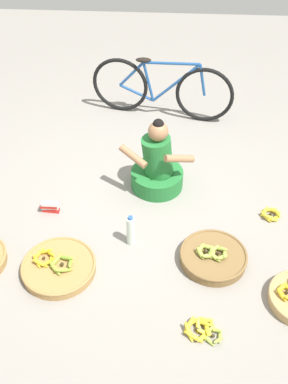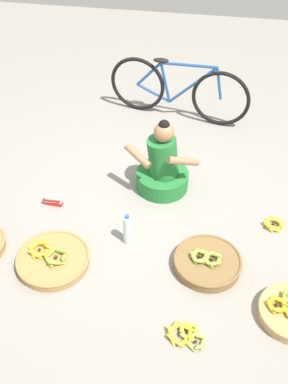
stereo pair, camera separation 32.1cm
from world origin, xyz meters
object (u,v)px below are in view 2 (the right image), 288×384
object	(u,v)px
loose_bananas_near_vendor	(186,334)
packet_carton_stack	(53,200)
bicycle_leaning	(178,90)
banana_basket_back_center	(207,262)
banana_basket_front_right	(53,259)
vendor_woman_front	(163,167)
loose_bananas_back_left	(274,224)
water_bottle	(127,230)

from	to	relation	value
loose_bananas_near_vendor	packet_carton_stack	bearing A→B (deg)	139.61
bicycle_leaning	packet_carton_stack	world-z (taller)	bicycle_leaning
banana_basket_back_center	banana_basket_front_right	bearing A→B (deg)	-171.81
bicycle_leaning	vendor_woman_front	bearing A→B (deg)	-89.52
banana_basket_back_center	banana_basket_front_right	xyz separation A→B (m)	(-1.29, -0.19, -0.01)
loose_bananas_back_left	packet_carton_stack	xyz separation A→B (m)	(-2.09, -0.07, 0.03)
loose_bananas_back_left	packet_carton_stack	bearing A→B (deg)	-178.12
banana_basket_back_center	loose_bananas_back_left	xyz separation A→B (m)	(0.57, 0.58, -0.03)
loose_bananas_back_left	water_bottle	xyz separation A→B (m)	(-1.29, -0.41, 0.12)
water_bottle	banana_basket_front_right	bearing A→B (deg)	-148.73
banana_basket_back_center	loose_bananas_near_vendor	distance (m)	0.69
banana_basket_front_right	water_bottle	size ratio (longest dim) A/B	1.94
loose_bananas_near_vendor	bicycle_leaning	bearing A→B (deg)	98.08
bicycle_leaning	water_bottle	world-z (taller)	bicycle_leaning
banana_basket_front_right	bicycle_leaning	bearing A→B (deg)	72.91
packet_carton_stack	water_bottle	bearing A→B (deg)	-23.39
bicycle_leaning	loose_bananas_back_left	bearing A→B (deg)	-57.03
water_bottle	packet_carton_stack	bearing A→B (deg)	156.61
banana_basket_front_right	loose_bananas_near_vendor	distance (m)	1.28
loose_bananas_near_vendor	loose_bananas_back_left	size ratio (longest dim) A/B	1.47
vendor_woman_front	loose_bananas_near_vendor	world-z (taller)	vendor_woman_front
water_bottle	loose_bananas_near_vendor	bearing A→B (deg)	-54.56
banana_basket_back_center	water_bottle	xyz separation A→B (m)	(-0.71, 0.16, 0.10)
banana_basket_back_center	packet_carton_stack	size ratio (longest dim) A/B	3.28
loose_bananas_near_vendor	loose_bananas_back_left	world-z (taller)	loose_bananas_near_vendor
packet_carton_stack	bicycle_leaning	bearing A→B (deg)	60.96
bicycle_leaning	packet_carton_stack	bearing A→B (deg)	-119.04
vendor_woman_front	packet_carton_stack	bearing A→B (deg)	-156.15
packet_carton_stack	vendor_woman_front	bearing A→B (deg)	23.85
bicycle_leaning	packet_carton_stack	xyz separation A→B (m)	(-0.98, -1.77, -0.30)
bicycle_leaning	loose_bananas_back_left	size ratio (longest dim) A/B	7.86
loose_bananas_back_left	vendor_woman_front	bearing A→B (deg)	161.24
banana_basket_front_right	loose_bananas_back_left	size ratio (longest dim) A/B	2.90
loose_bananas_near_vendor	water_bottle	size ratio (longest dim) A/B	0.98
bicycle_leaning	water_bottle	xyz separation A→B (m)	(-0.18, -2.12, -0.21)
loose_bananas_near_vendor	water_bottle	bearing A→B (deg)	125.44
water_bottle	packet_carton_stack	distance (m)	0.88
vendor_woman_front	banana_basket_front_right	xyz separation A→B (m)	(-0.77, -1.13, -0.20)
vendor_woman_front	packet_carton_stack	xyz separation A→B (m)	(-0.99, -0.44, -0.19)
banana_basket_front_right	loose_bananas_back_left	distance (m)	2.01
bicycle_leaning	banana_basket_front_right	size ratio (longest dim) A/B	2.71
loose_bananas_near_vendor	packet_carton_stack	world-z (taller)	packet_carton_stack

